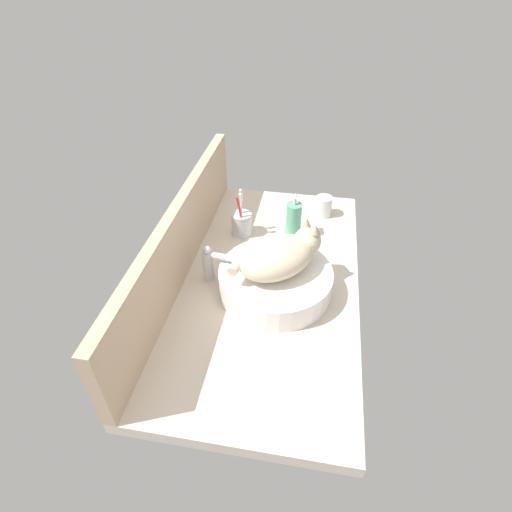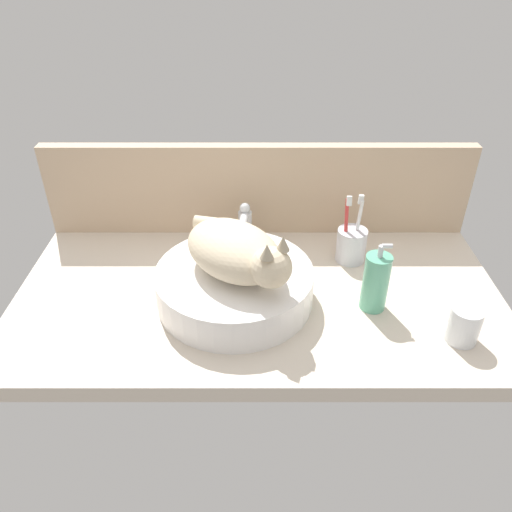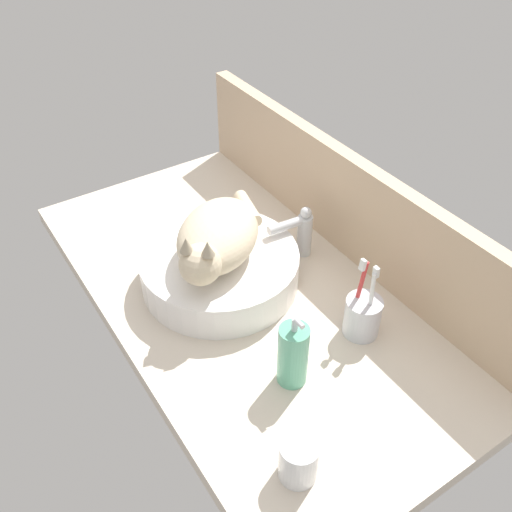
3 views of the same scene
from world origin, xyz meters
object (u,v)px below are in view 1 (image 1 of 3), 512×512
cat (280,255)px  toothbrush_cup (242,223)px  water_glass (323,207)px  faucet (211,262)px  soap_dispenser (294,220)px  sink_basin (275,281)px

cat → toothbrush_cup: cat is taller
toothbrush_cup → water_glass: bearing=-58.3°
cat → faucet: (0.96, 22.44, -6.83)cm
cat → soap_dispenser: bearing=-3.0°
sink_basin → water_glass: sink_basin is taller
sink_basin → soap_dispenser: soap_dispenser is taller
toothbrush_cup → water_glass: 35.75cm
faucet → toothbrush_cup: 28.15cm
faucet → soap_dispenser: bearing=-39.0°
cat → faucet: size_ratio=2.20×
faucet → water_glass: (46.43, -34.95, -3.61)cm
sink_basin → faucet: size_ratio=2.66×
faucet → water_glass: 58.22cm
cat → faucet: bearing=87.6°
water_glass → toothbrush_cup: bearing=121.7°
faucet → water_glass: bearing=-37.0°
soap_dispenser → sink_basin: bearing=175.3°
faucet → soap_dispenser: 38.27cm
toothbrush_cup → cat: bearing=-148.0°
water_glass → cat: bearing=165.2°
sink_basin → water_glass: (48.37, -13.46, -0.49)cm
sink_basin → cat: bearing=-44.3°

